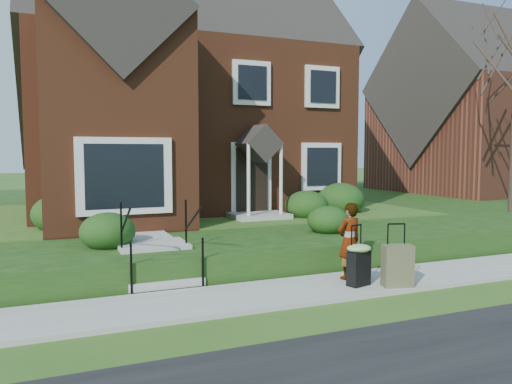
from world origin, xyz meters
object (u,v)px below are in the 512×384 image
front_steps (157,257)px  suitcase_black (359,262)px  woman (349,241)px  suitcase_olive (397,265)px

front_steps → suitcase_black: bearing=-32.1°
woman → suitcase_olive: woman is taller
front_steps → suitcase_black: size_ratio=1.77×
woman → front_steps: bearing=-32.6°
front_steps → suitcase_olive: front_steps is taller
suitcase_black → suitcase_olive: (0.63, -0.32, -0.05)m
front_steps → woman: bearing=-24.8°
front_steps → suitcase_olive: 4.64m
front_steps → suitcase_olive: (3.96, -2.41, -0.00)m
front_steps → woman: size_ratio=1.35×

